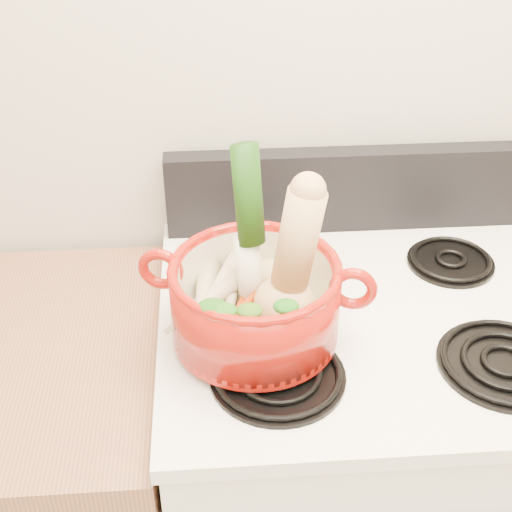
{
  "coord_description": "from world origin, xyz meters",
  "views": [
    {
      "loc": [
        -0.29,
        0.39,
        1.77
      ],
      "look_at": [
        -0.22,
        1.31,
        1.14
      ],
      "focal_mm": 50.0,
      "sensor_mm": 36.0,
      "label": 1
    }
  ],
  "objects": [
    {
      "name": "pot_handle_right",
      "position": [
        -0.06,
        1.29,
        1.09
      ],
      "size": [
        0.08,
        0.04,
        0.08
      ],
      "primitive_type": "torus",
      "rotation": [
        1.57,
        0.0,
        -0.25
      ],
      "color": "#99120A",
      "rests_on": "dutch_oven"
    },
    {
      "name": "dutch_oven",
      "position": [
        -0.22,
        1.33,
        1.04
      ],
      "size": [
        0.34,
        0.34,
        0.14
      ],
      "primitive_type": "cylinder",
      "rotation": [
        0.0,
        0.0,
        -0.25
      ],
      "color": "#99120A",
      "rests_on": "burner_front_left"
    },
    {
      "name": "cooktop",
      "position": [
        0.0,
        1.4,
        0.93
      ],
      "size": [
        0.78,
        0.67,
        0.03
      ],
      "primitive_type": "cube",
      "color": "white",
      "rests_on": "stove_body"
    },
    {
      "name": "parsnip_4",
      "position": [
        -0.27,
        1.39,
        1.05
      ],
      "size": [
        0.14,
        0.21,
        0.06
      ],
      "primitive_type": "cone",
      "rotation": [
        1.66,
        0.0,
        -0.5
      ],
      "color": "beige",
      "rests_on": "dutch_oven"
    },
    {
      "name": "control_backsplash",
      "position": [
        0.0,
        1.7,
        1.04
      ],
      "size": [
        0.76,
        0.05,
        0.18
      ],
      "primitive_type": "cube",
      "color": "black",
      "rests_on": "cooktop"
    },
    {
      "name": "parsnip_2",
      "position": [
        -0.26,
        1.39,
        1.03
      ],
      "size": [
        0.06,
        0.19,
        0.06
      ],
      "primitive_type": "cone",
      "rotation": [
        1.66,
        0.0,
        -0.12
      ],
      "color": "beige",
      "rests_on": "dutch_oven"
    },
    {
      "name": "carrot_3",
      "position": [
        -0.26,
        1.29,
        1.04
      ],
      "size": [
        0.11,
        0.15,
        0.05
      ],
      "primitive_type": "cone",
      "rotation": [
        1.66,
        0.0,
        -0.59
      ],
      "color": "#BF3309",
      "rests_on": "dutch_oven"
    },
    {
      "name": "carrot_2",
      "position": [
        -0.18,
        1.31,
        1.03
      ],
      "size": [
        0.03,
        0.16,
        0.04
      ],
      "primitive_type": "cone",
      "rotation": [
        1.66,
        0.0,
        0.02
      ],
      "color": "#D95E0A",
      "rests_on": "dutch_oven"
    },
    {
      "name": "burner_back_left",
      "position": [
        -0.19,
        1.54,
        0.96
      ],
      "size": [
        0.17,
        0.17,
        0.02
      ],
      "primitive_type": "cylinder",
      "color": "black",
      "rests_on": "cooktop"
    },
    {
      "name": "parsnip_1",
      "position": [
        -0.31,
        1.35,
        1.03
      ],
      "size": [
        0.07,
        0.22,
        0.06
      ],
      "primitive_type": "cone",
      "rotation": [
        1.66,
        0.0,
        -0.14
      ],
      "color": "beige",
      "rests_on": "dutch_oven"
    },
    {
      "name": "carrot_1",
      "position": [
        -0.26,
        1.3,
        1.02
      ],
      "size": [
        0.07,
        0.15,
        0.04
      ],
      "primitive_type": "cone",
      "rotation": [
        1.66,
        0.0,
        -0.26
      ],
      "color": "#DC3C0B",
      "rests_on": "dutch_oven"
    },
    {
      "name": "leek",
      "position": [
        -0.23,
        1.38,
        1.15
      ],
      "size": [
        0.08,
        0.11,
        0.31
      ],
      "primitive_type": "cylinder",
      "rotation": [
        -0.16,
        0.0,
        0.4
      ],
      "color": "white",
      "rests_on": "dutch_oven"
    },
    {
      "name": "burner_front_right",
      "position": [
        0.19,
        1.24,
        0.96
      ],
      "size": [
        0.22,
        0.22,
        0.02
      ],
      "primitive_type": "cylinder",
      "color": "black",
      "rests_on": "cooktop"
    },
    {
      "name": "burner_front_left",
      "position": [
        -0.19,
        1.24,
        0.96
      ],
      "size": [
        0.22,
        0.22,
        0.02
      ],
      "primitive_type": "cylinder",
      "color": "black",
      "rests_on": "cooktop"
    },
    {
      "name": "carrot_0",
      "position": [
        -0.24,
        1.3,
        1.01
      ],
      "size": [
        0.03,
        0.16,
        0.04
      ],
      "primitive_type": "cone",
      "rotation": [
        1.66,
        0.0,
        -0.0
      ],
      "color": "#DB3E0A",
      "rests_on": "dutch_oven"
    },
    {
      "name": "squash",
      "position": [
        -0.17,
        1.32,
        1.13
      ],
      "size": [
        0.17,
        0.15,
        0.28
      ],
      "primitive_type": null,
      "rotation": [
        0.0,
        0.14,
        -0.31
      ],
      "color": "tan",
      "rests_on": "dutch_oven"
    },
    {
      "name": "stove_body",
      "position": [
        0.0,
        1.4,
        0.46
      ],
      "size": [
        0.76,
        0.65,
        0.92
      ],
      "primitive_type": "cube",
      "color": "white",
      "rests_on": "floor"
    },
    {
      "name": "ginger",
      "position": [
        -0.19,
        1.43,
        1.02
      ],
      "size": [
        0.1,
        0.09,
        0.05
      ],
      "primitive_type": "ellipsoid",
      "rotation": [
        0.0,
        0.0,
        0.26
      ],
      "color": "tan",
      "rests_on": "dutch_oven"
    },
    {
      "name": "parsnip_3",
      "position": [
        -0.3,
        1.35,
        1.04
      ],
      "size": [
        0.18,
        0.16,
        0.06
      ],
      "primitive_type": "cone",
      "rotation": [
        1.66,
        0.0,
        -0.86
      ],
      "color": "beige",
      "rests_on": "dutch_oven"
    },
    {
      "name": "burner_back_right",
      "position": [
        0.19,
        1.54,
        0.96
      ],
      "size": [
        0.17,
        0.17,
        0.02
      ],
      "primitive_type": "cylinder",
      "color": "black",
      "rests_on": "cooktop"
    },
    {
      "name": "wall_back",
      "position": [
        0.0,
        1.75,
        1.3
      ],
      "size": [
        3.5,
        0.02,
        2.6
      ],
      "primitive_type": "cube",
      "color": "beige",
      "rests_on": "floor"
    },
    {
      "name": "pot_handle_left",
      "position": [
        -0.38,
        1.37,
        1.09
      ],
      "size": [
        0.08,
        0.04,
        0.08
      ],
      "primitive_type": "torus",
      "rotation": [
        1.57,
        0.0,
        -0.25
      ],
      "color": "#99120A",
      "rests_on": "dutch_oven"
    },
    {
      "name": "parsnip_0",
      "position": [
        -0.29,
        1.37,
        1.02
      ],
      "size": [
        0.07,
        0.21,
        0.06
      ],
      "primitive_type": "cone",
      "rotation": [
        1.66,
        0.0,
        0.17
      ],
      "color": "beige",
      "rests_on": "dutch_oven"
    }
  ]
}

